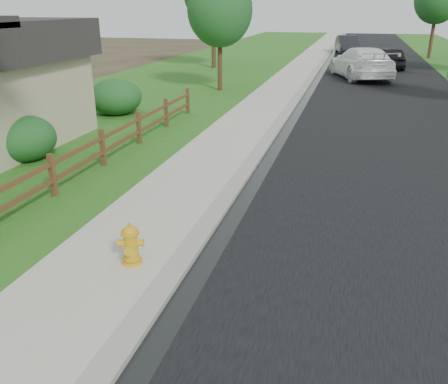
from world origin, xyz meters
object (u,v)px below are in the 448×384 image
(dark_car_mid, at_px, (391,57))
(ranch_fence, at_px, (80,159))
(fire_hydrant, at_px, (131,245))
(white_suv, at_px, (361,63))

(dark_car_mid, bearing_deg, ranch_fence, 70.12)
(dark_car_mid, bearing_deg, fire_hydrant, 77.86)
(ranch_fence, bearing_deg, fire_hydrant, -49.09)
(ranch_fence, distance_m, white_suv, 22.33)
(ranch_fence, xyz_separation_m, white_suv, (6.93, 21.23, 0.34))
(white_suv, bearing_deg, ranch_fence, 53.71)
(fire_hydrant, distance_m, white_suv, 25.20)
(fire_hydrant, height_order, white_suv, white_suv)
(fire_hydrant, xyz_separation_m, dark_car_mid, (5.81, 30.69, 0.35))
(fire_hydrant, relative_size, white_suv, 0.12)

